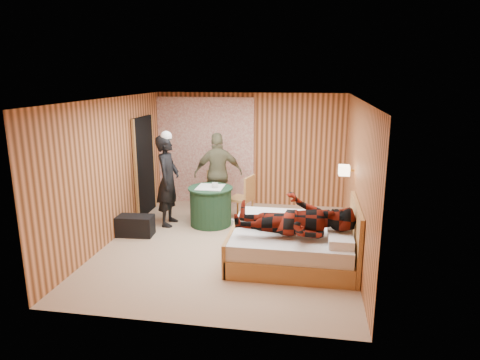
% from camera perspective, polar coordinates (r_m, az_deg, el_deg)
% --- Properties ---
extents(floor, '(4.20, 5.00, 0.01)m').
position_cam_1_polar(floor, '(7.56, -1.47, -8.56)').
color(floor, tan).
rests_on(floor, ground).
extents(ceiling, '(4.20, 5.00, 0.01)m').
position_cam_1_polar(ceiling, '(6.99, -1.60, 10.72)').
color(ceiling, silver).
rests_on(ceiling, wall_back).
extents(wall_back, '(4.20, 0.02, 2.50)m').
position_cam_1_polar(wall_back, '(9.59, 1.32, 4.10)').
color(wall_back, '#DC8954').
rests_on(wall_back, floor).
extents(wall_left, '(0.02, 5.00, 2.50)m').
position_cam_1_polar(wall_left, '(7.84, -16.78, 1.26)').
color(wall_left, '#DC8954').
rests_on(wall_left, floor).
extents(wall_right, '(0.02, 5.00, 2.50)m').
position_cam_1_polar(wall_right, '(7.09, 15.38, 0.03)').
color(wall_right, '#DC8954').
rests_on(wall_right, floor).
extents(curtain, '(2.20, 0.08, 2.40)m').
position_cam_1_polar(curtain, '(9.72, -4.60, 3.89)').
color(curtain, white).
rests_on(curtain, floor).
extents(doorway, '(0.06, 0.90, 2.05)m').
position_cam_1_polar(doorway, '(9.12, -12.63, 1.80)').
color(doorway, black).
rests_on(doorway, floor).
extents(wall_lamp, '(0.26, 0.24, 0.16)m').
position_cam_1_polar(wall_lamp, '(7.50, 13.73, 1.28)').
color(wall_lamp, gold).
rests_on(wall_lamp, wall_right).
extents(bed, '(1.94, 1.48, 1.02)m').
position_cam_1_polar(bed, '(6.81, 7.07, -8.58)').
color(bed, tan).
rests_on(bed, floor).
extents(nightstand, '(0.39, 0.53, 0.51)m').
position_cam_1_polar(nightstand, '(7.45, 13.12, -7.07)').
color(nightstand, tan).
rests_on(nightstand, floor).
extents(round_table, '(0.87, 0.87, 0.77)m').
position_cam_1_polar(round_table, '(8.40, -3.93, -3.43)').
color(round_table, '#1B3C22').
rests_on(round_table, floor).
extents(chair_far, '(0.52, 0.52, 0.93)m').
position_cam_1_polar(chair_far, '(9.00, -3.08, -1.22)').
color(chair_far, tan).
rests_on(chair_far, floor).
extents(chair_near, '(0.54, 0.54, 0.94)m').
position_cam_1_polar(chair_near, '(8.54, 0.63, -2.00)').
color(chair_near, tan).
rests_on(chair_near, floor).
extents(duffel_bag, '(0.68, 0.40, 0.37)m').
position_cam_1_polar(duffel_bag, '(8.12, -13.80, -5.94)').
color(duffel_bag, black).
rests_on(duffel_bag, floor).
extents(sneaker_left, '(0.26, 0.17, 0.11)m').
position_cam_1_polar(sneaker_left, '(8.50, -1.28, -5.56)').
color(sneaker_left, white).
rests_on(sneaker_left, floor).
extents(sneaker_right, '(0.30, 0.12, 0.13)m').
position_cam_1_polar(sneaker_right, '(7.80, -0.02, -7.30)').
color(sneaker_right, white).
rests_on(sneaker_right, floor).
extents(woman_standing, '(0.43, 0.65, 1.77)m').
position_cam_1_polar(woman_standing, '(8.38, -9.59, -0.09)').
color(woman_standing, black).
rests_on(woman_standing, floor).
extents(man_at_table, '(1.09, 0.71, 1.72)m').
position_cam_1_polar(man_at_table, '(8.96, -2.91, 0.84)').
color(man_at_table, brown).
rests_on(man_at_table, floor).
extents(man_on_bed, '(0.86, 0.67, 1.77)m').
position_cam_1_polar(man_on_bed, '(6.38, 7.34, -4.02)').
color(man_on_bed, '#611309').
rests_on(man_on_bed, bed).
extents(book_lower, '(0.18, 0.23, 0.02)m').
position_cam_1_polar(book_lower, '(7.32, 13.25, -5.32)').
color(book_lower, white).
rests_on(book_lower, nightstand).
extents(book_upper, '(0.25, 0.27, 0.02)m').
position_cam_1_polar(book_upper, '(7.31, 13.26, -5.17)').
color(book_upper, white).
rests_on(book_upper, nightstand).
extents(cup_nightstand, '(0.11, 0.11, 0.09)m').
position_cam_1_polar(cup_nightstand, '(7.48, 13.19, -4.61)').
color(cup_nightstand, white).
rests_on(cup_nightstand, nightstand).
extents(cup_table, '(0.16, 0.16, 0.10)m').
position_cam_1_polar(cup_table, '(8.21, -3.38, -0.71)').
color(cup_table, white).
rests_on(cup_table, round_table).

